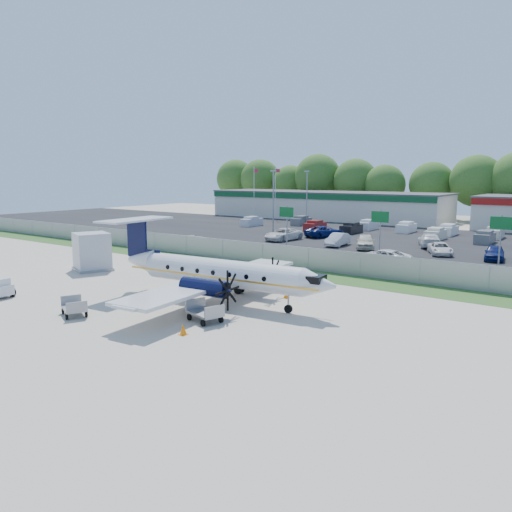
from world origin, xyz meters
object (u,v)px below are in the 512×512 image
Objects in this scene: baggage_cart_near at (74,308)px; service_container at (92,253)px; baggage_cart_far at (205,313)px; aircraft at (218,272)px.

service_container is (-11.54, 9.74, 1.06)m from baggage_cart_near.
baggage_cart_far is at bearing -17.80° from service_container.
baggage_cart_near is 8.14m from baggage_cart_far.
aircraft is at bearing 120.46° from baggage_cart_far.
service_container is at bearing 139.83° from baggage_cart_near.
service_container is at bearing 162.20° from baggage_cart_far.
aircraft is 4.37× the size of service_container.
aircraft is 16.63m from service_container.
baggage_cart_far reaches higher than baggage_cart_near.
aircraft reaches higher than service_container.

